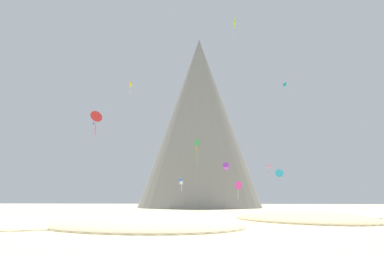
# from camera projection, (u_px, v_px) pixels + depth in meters

# --- Properties ---
(ground_plane) EXTENTS (400.00, 400.00, 0.00)m
(ground_plane) POSITION_uv_depth(u_px,v_px,m) (158.00, 227.00, 34.28)
(ground_plane) COLOR #CCBA8E
(dune_foreground_left) EXTENTS (29.83, 27.44, 2.74)m
(dune_foreground_left) POSITION_uv_depth(u_px,v_px,m) (140.00, 226.00, 35.52)
(dune_foreground_left) COLOR beige
(dune_foreground_left) RESTS_ON ground_plane
(dune_foreground_right) EXTENTS (33.14, 28.43, 1.66)m
(dune_foreground_right) POSITION_uv_depth(u_px,v_px,m) (15.00, 225.00, 37.17)
(dune_foreground_right) COLOR beige
(dune_foreground_right) RESTS_ON ground_plane
(dune_midground) EXTENTS (25.51, 27.81, 2.70)m
(dune_midground) POSITION_uv_depth(u_px,v_px,m) (301.00, 220.00, 45.01)
(dune_midground) COLOR #C6B284
(dune_midground) RESTS_ON ground_plane
(dune_back_low) EXTENTS (30.70, 30.09, 2.53)m
(dune_back_low) POSITION_uv_depth(u_px,v_px,m) (306.00, 216.00, 57.26)
(dune_back_low) COLOR beige
(dune_back_low) RESTS_ON ground_plane
(bush_scatter_east) EXTENTS (2.41, 2.41, 0.59)m
(bush_scatter_east) POSITION_uv_depth(u_px,v_px,m) (119.00, 225.00, 32.56)
(bush_scatter_east) COLOR #568442
(bush_scatter_east) RESTS_ON ground_plane
(bush_near_left) EXTENTS (2.19, 2.19, 0.83)m
(bush_near_left) POSITION_uv_depth(u_px,v_px,m) (176.00, 225.00, 30.86)
(bush_near_left) COLOR #668C4C
(bush_near_left) RESTS_ON ground_plane
(rock_massif) EXTENTS (62.30, 62.30, 66.12)m
(rock_massif) POSITION_uv_depth(u_px,v_px,m) (195.00, 127.00, 124.29)
(rock_massif) COLOR gray
(rock_massif) RESTS_ON ground_plane
(kite_green_mid) EXTENTS (1.65, 1.57, 1.85)m
(kite_green_mid) POSITION_uv_depth(u_px,v_px,m) (197.00, 143.00, 86.48)
(kite_green_mid) COLOR green
(kite_blue_low) EXTENTS (0.98, 0.85, 5.36)m
(kite_blue_low) POSITION_uv_depth(u_px,v_px,m) (181.00, 183.00, 88.25)
(kite_blue_low) COLOR blue
(kite_white_low) EXTENTS (0.96, 0.95, 2.50)m
(kite_white_low) POSITION_uv_depth(u_px,v_px,m) (181.00, 183.00, 81.83)
(kite_white_low) COLOR white
(kite_pink_low) EXTENTS (0.88, 0.88, 3.36)m
(kite_pink_low) POSITION_uv_depth(u_px,v_px,m) (269.00, 166.00, 86.59)
(kite_pink_low) COLOR pink
(kite_indigo_mid) EXTENTS (0.71, 0.52, 4.37)m
(kite_indigo_mid) POSITION_uv_depth(u_px,v_px,m) (94.00, 128.00, 79.22)
(kite_indigo_mid) COLOR #5138B2
(kite_magenta_low) EXTENTS (2.10, 1.65, 4.65)m
(kite_magenta_low) POSITION_uv_depth(u_px,v_px,m) (238.00, 185.00, 85.31)
(kite_magenta_low) COLOR #D1339E
(kite_violet_low) EXTENTS (1.67, 1.75, 1.60)m
(kite_violet_low) POSITION_uv_depth(u_px,v_px,m) (226.00, 166.00, 83.51)
(kite_violet_low) COLOR purple
(kite_lime_high) EXTENTS (0.69, 1.78, 3.72)m
(kite_lime_high) POSITION_uv_depth(u_px,v_px,m) (234.00, 23.00, 63.24)
(kite_lime_high) COLOR #8CD133
(kite_yellow_high) EXTENTS (0.92, 0.60, 3.99)m
(kite_yellow_high) POSITION_uv_depth(u_px,v_px,m) (131.00, 85.00, 103.07)
(kite_yellow_high) COLOR yellow
(kite_teal_high) EXTENTS (0.71, 0.96, 1.12)m
(kite_teal_high) POSITION_uv_depth(u_px,v_px,m) (285.00, 85.00, 81.63)
(kite_teal_high) COLOR teal
(kite_cyan_low) EXTENTS (2.12, 0.87, 4.16)m
(kite_cyan_low) POSITION_uv_depth(u_px,v_px,m) (279.00, 173.00, 82.68)
(kite_cyan_low) COLOR #33BCDB
(kite_red_mid) EXTENTS (2.56, 2.65, 4.93)m
(kite_red_mid) POSITION_uv_depth(u_px,v_px,m) (96.00, 117.00, 65.99)
(kite_red_mid) COLOR red
(kite_rainbow_high) EXTENTS (0.42, 0.74, 0.97)m
(kite_rainbow_high) POSITION_uv_depth(u_px,v_px,m) (294.00, 75.00, 95.61)
(kite_rainbow_high) COLOR #E5668C
(kite_gold_mid) EXTENTS (0.63, 0.80, 4.95)m
(kite_gold_mid) POSITION_uv_depth(u_px,v_px,m) (197.00, 151.00, 92.56)
(kite_gold_mid) COLOR gold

